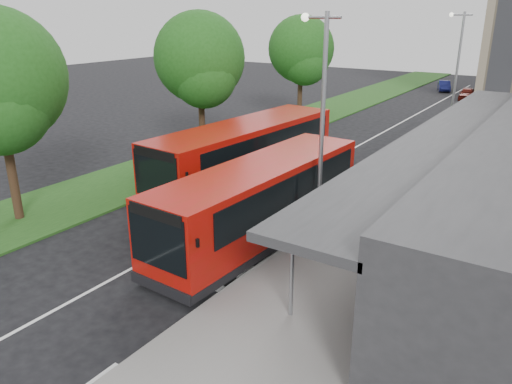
% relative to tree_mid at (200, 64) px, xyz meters
% --- Properties ---
extents(ground, '(120.00, 120.00, 0.00)m').
position_rel_tree_mid_xyz_m(ground, '(7.01, -9.05, -5.34)').
color(ground, black).
rests_on(ground, ground).
extents(pavement, '(5.00, 80.00, 0.15)m').
position_rel_tree_mid_xyz_m(pavement, '(13.01, 10.95, -5.27)').
color(pavement, gray).
rests_on(pavement, ground).
extents(grass_verge, '(5.00, 80.00, 0.10)m').
position_rel_tree_mid_xyz_m(grass_verge, '(0.01, 10.95, -5.29)').
color(grass_verge, '#194014').
rests_on(grass_verge, ground).
extents(lane_centre_line, '(0.12, 70.00, 0.01)m').
position_rel_tree_mid_xyz_m(lane_centre_line, '(7.01, 5.95, -5.34)').
color(lane_centre_line, silver).
rests_on(lane_centre_line, ground).
extents(kerb_dashes, '(0.12, 56.00, 0.01)m').
position_rel_tree_mid_xyz_m(kerb_dashes, '(10.31, 9.95, -5.34)').
color(kerb_dashes, silver).
rests_on(kerb_dashes, ground).
extents(tree_mid, '(5.15, 5.15, 8.27)m').
position_rel_tree_mid_xyz_m(tree_mid, '(0.00, 0.00, 0.00)').
color(tree_mid, '#322114').
rests_on(tree_mid, ground).
extents(tree_far, '(4.97, 4.97, 7.99)m').
position_rel_tree_mid_xyz_m(tree_far, '(0.00, 12.00, -0.18)').
color(tree_far, '#322114').
rests_on(tree_far, ground).
extents(lamp_post_near, '(1.44, 0.28, 8.00)m').
position_rel_tree_mid_xyz_m(lamp_post_near, '(11.13, -7.05, -0.62)').
color(lamp_post_near, '#909398').
rests_on(lamp_post_near, pavement).
extents(lamp_post_far, '(1.44, 0.28, 8.00)m').
position_rel_tree_mid_xyz_m(lamp_post_far, '(11.13, 12.95, -0.62)').
color(lamp_post_far, '#909398').
rests_on(lamp_post_far, pavement).
extents(bus_main, '(3.10, 10.57, 2.96)m').
position_rel_tree_mid_xyz_m(bus_main, '(9.39, -8.12, -3.82)').
color(bus_main, '#AA0B09').
rests_on(bus_main, ground).
extents(bus_second, '(3.62, 11.47, 3.20)m').
position_rel_tree_mid_xyz_m(bus_second, '(5.63, -3.69, -3.70)').
color(bus_second, '#AA0B09').
rests_on(bus_second, ground).
extents(litter_bin, '(0.67, 0.67, 0.96)m').
position_rel_tree_mid_xyz_m(litter_bin, '(12.49, 2.31, -4.71)').
color(litter_bin, '#3D2B19').
rests_on(litter_bin, pavement).
extents(bollard, '(0.23, 0.23, 1.13)m').
position_rel_tree_mid_xyz_m(bollard, '(12.55, 9.82, -4.63)').
color(bollard, yellow).
rests_on(bollard, pavement).
extents(car_near, '(1.78, 3.61, 1.18)m').
position_rel_tree_mid_xyz_m(car_near, '(8.89, 29.89, -4.75)').
color(car_near, '#61150D').
rests_on(car_near, ground).
extents(car_far, '(2.13, 3.48, 1.08)m').
position_rel_tree_mid_xyz_m(car_far, '(5.52, 34.67, -4.80)').
color(car_far, navy).
rests_on(car_far, ground).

